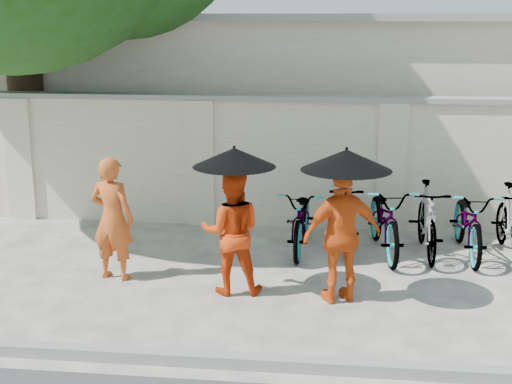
# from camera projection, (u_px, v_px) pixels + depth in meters

# --- Properties ---
(ground) EXTENTS (80.00, 80.00, 0.00)m
(ground) POSITION_uv_depth(u_px,v_px,m) (235.00, 298.00, 8.49)
(ground) COLOR beige
(kerb) EXTENTS (40.00, 0.16, 0.12)m
(kerb) POSITION_uv_depth(u_px,v_px,m) (209.00, 359.00, 6.84)
(kerb) COLOR gray
(kerb) RESTS_ON ground
(compound_wall) EXTENTS (20.00, 0.30, 2.00)m
(compound_wall) POSITION_uv_depth(u_px,v_px,m) (327.00, 165.00, 11.23)
(compound_wall) COLOR beige
(compound_wall) RESTS_ON ground
(building_behind) EXTENTS (14.00, 6.00, 3.20)m
(building_behind) POSITION_uv_depth(u_px,v_px,m) (380.00, 100.00, 14.63)
(building_behind) COLOR beige
(building_behind) RESTS_ON ground
(monk_left) EXTENTS (0.65, 0.50, 1.59)m
(monk_left) POSITION_uv_depth(u_px,v_px,m) (112.00, 218.00, 8.97)
(monk_left) COLOR #C4511D
(monk_left) RESTS_ON ground
(monk_center) EXTENTS (0.80, 0.66, 1.52)m
(monk_center) POSITION_uv_depth(u_px,v_px,m) (232.00, 232.00, 8.51)
(monk_center) COLOR red
(monk_center) RESTS_ON ground
(parasol_center) EXTENTS (0.97, 0.97, 0.94)m
(parasol_center) POSITION_uv_depth(u_px,v_px,m) (234.00, 157.00, 8.21)
(parasol_center) COLOR black
(parasol_center) RESTS_ON ground
(monk_right) EXTENTS (1.02, 0.73, 1.61)m
(monk_right) POSITION_uv_depth(u_px,v_px,m) (342.00, 235.00, 8.23)
(monk_right) COLOR #E05314
(monk_right) RESTS_ON ground
(parasol_right) EXTENTS (1.03, 1.03, 0.92)m
(parasol_right) POSITION_uv_depth(u_px,v_px,m) (346.00, 160.00, 7.94)
(parasol_right) COLOR black
(parasol_right) RESTS_ON ground
(bike_0) EXTENTS (0.69, 1.81, 0.94)m
(bike_0) POSITION_uv_depth(u_px,v_px,m) (303.00, 218.00, 10.15)
(bike_0) COLOR gray
(bike_0) RESTS_ON ground
(bike_1) EXTENTS (0.60, 1.69, 1.00)m
(bike_1) POSITION_uv_depth(u_px,v_px,m) (344.00, 215.00, 10.24)
(bike_1) COLOR gray
(bike_1) RESTS_ON ground
(bike_2) EXTENTS (0.92, 2.00, 1.01)m
(bike_2) POSITION_uv_depth(u_px,v_px,m) (385.00, 219.00, 9.98)
(bike_2) COLOR gray
(bike_2) RESTS_ON ground
(bike_3) EXTENTS (0.51, 1.70, 1.02)m
(bike_3) POSITION_uv_depth(u_px,v_px,m) (427.00, 220.00, 9.92)
(bike_3) COLOR gray
(bike_3) RESTS_ON ground
(bike_4) EXTENTS (0.67, 1.86, 0.97)m
(bike_4) POSITION_uv_depth(u_px,v_px,m) (469.00, 222.00, 9.91)
(bike_4) COLOR gray
(bike_4) RESTS_ON ground
(bike_5) EXTENTS (0.48, 1.65, 0.99)m
(bike_5) POSITION_uv_depth(u_px,v_px,m) (511.00, 222.00, 9.90)
(bike_5) COLOR gray
(bike_5) RESTS_ON ground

